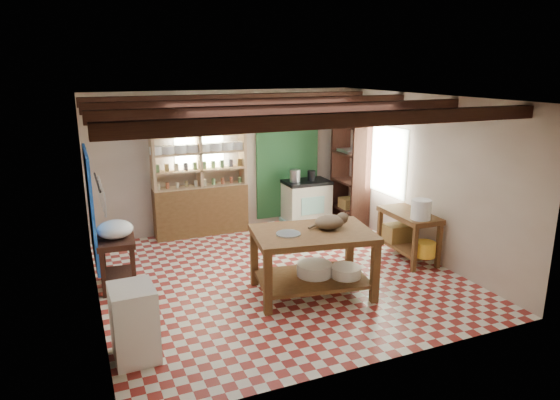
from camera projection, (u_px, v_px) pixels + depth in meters
name	position (u px, v px, depth m)	size (l,w,h in m)	color
floor	(277.00, 276.00, 7.43)	(5.00, 5.00, 0.02)	maroon
ceiling	(277.00, 98.00, 6.75)	(5.00, 5.00, 0.02)	#4B4C51
wall_back	(226.00, 161.00, 9.31)	(5.00, 0.04, 2.60)	beige
wall_front	(376.00, 247.00, 4.86)	(5.00, 0.04, 2.60)	beige
wall_left	(90.00, 210.00, 6.14)	(0.04, 5.00, 2.60)	beige
wall_right	(420.00, 176.00, 8.03)	(0.04, 5.00, 2.60)	beige
ceiling_beams	(277.00, 107.00, 6.78)	(5.00, 3.80, 0.15)	#381C13
blue_wall_patch	(91.00, 207.00, 7.01)	(0.04, 1.40, 1.60)	blue
green_wall_patch	(288.00, 159.00, 9.77)	(1.30, 0.04, 2.30)	#205027
window_back	(199.00, 141.00, 9.00)	(0.90, 0.02, 0.80)	silver
window_right	(384.00, 160.00, 8.89)	(0.02, 1.30, 1.20)	silver
utensil_rail	(98.00, 194.00, 4.98)	(0.06, 0.90, 0.28)	black
pot_rack	(297.00, 113.00, 9.15)	(0.86, 0.12, 0.36)	black
shelving_unit	(200.00, 176.00, 8.99)	(1.70, 0.34, 2.20)	tan
tall_rack	(350.00, 174.00, 9.62)	(0.40, 0.86, 2.00)	#381C13
work_table	(312.00, 262.00, 6.74)	(1.57, 1.05, 0.89)	brown
stove	(306.00, 202.00, 9.80)	(0.88, 0.59, 0.86)	beige
prep_table	(118.00, 262.00, 6.96)	(0.49, 0.72, 0.72)	#381C13
white_cabinet	(134.00, 323.00, 5.24)	(0.45, 0.54, 0.81)	white
right_counter	(408.00, 236.00, 7.97)	(0.54, 1.08, 0.78)	brown
cat	(330.00, 222.00, 6.70)	(0.42, 0.32, 0.19)	#7C6348
steel_tray	(288.00, 234.00, 6.49)	(0.32, 0.32, 0.02)	#AEADB5
basin_large	(315.00, 269.00, 6.83)	(0.48, 0.48, 0.17)	white
basin_small	(346.00, 272.00, 6.78)	(0.41, 0.41, 0.14)	white
kettle_left	(295.00, 176.00, 9.56)	(0.21, 0.21, 0.24)	#AEADB5
kettle_right	(311.00, 175.00, 9.70)	(0.15, 0.15, 0.19)	black
enamel_bowl	(115.00, 229.00, 6.84)	(0.49, 0.49, 0.24)	white
white_bucket	(421.00, 209.00, 7.49)	(0.30, 0.30, 0.30)	white
wicker_basket	(397.00, 233.00, 8.25)	(0.40, 0.32, 0.28)	olive
yellow_tub	(425.00, 249.00, 7.58)	(0.31, 0.31, 0.23)	yellow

